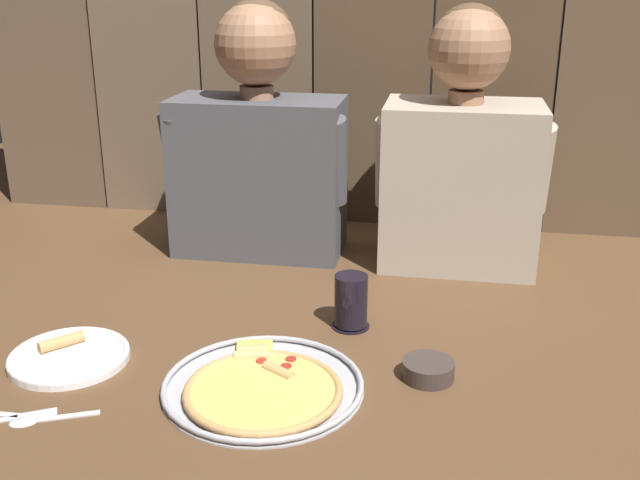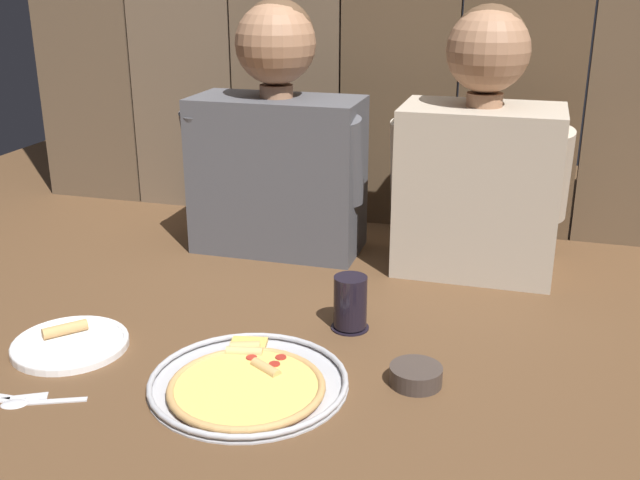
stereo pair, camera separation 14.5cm
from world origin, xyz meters
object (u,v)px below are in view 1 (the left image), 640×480
Objects in this scene: drinking_glass at (351,302)px; diner_right at (462,153)px; pizza_tray at (263,386)px; dipping_bowl at (428,369)px; dinner_plate at (69,356)px; diner_left at (258,141)px.

drinking_glass is 0.49m from diner_right.
pizza_tray is 3.76× the size of dipping_bowl.
dipping_bowl is at bearing 18.79° from pizza_tray.
dipping_bowl reaches higher than pizza_tray.
dipping_bowl is at bearing 4.47° from dinner_plate.
diner_left is (-0.44, 0.57, 0.26)m from dipping_bowl.
dinner_plate is 0.96m from diner_right.
dipping_bowl is 0.62m from diner_right.
diner_right is at bearing 85.58° from dipping_bowl.
drinking_glass is at bearing -54.20° from diner_left.
pizza_tray is at bearing -115.55° from diner_right.
dinner_plate reaches higher than dipping_bowl.
dipping_bowl is at bearing -52.06° from diner_left.
dinner_plate is at bearing 173.61° from pizza_tray.
diner_left is at bearing 104.53° from pizza_tray.
dinner_plate is (-0.37, 0.04, -0.00)m from pizza_tray.
pizza_tray is 3.12× the size of drinking_glass.
diner_left is at bearing 127.94° from dipping_bowl.
drinking_glass is at bearing 67.25° from pizza_tray.
dipping_bowl is 0.15× the size of diner_right.
diner_left is at bearing 71.84° from dinner_plate.
pizza_tray is at bearing -6.39° from dinner_plate.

